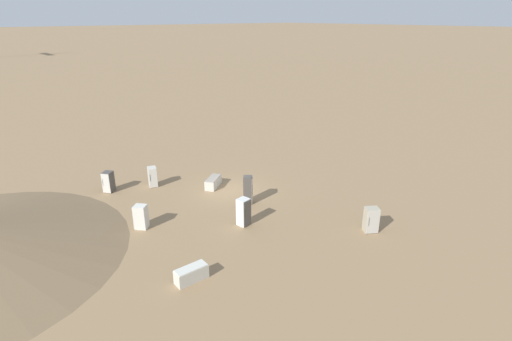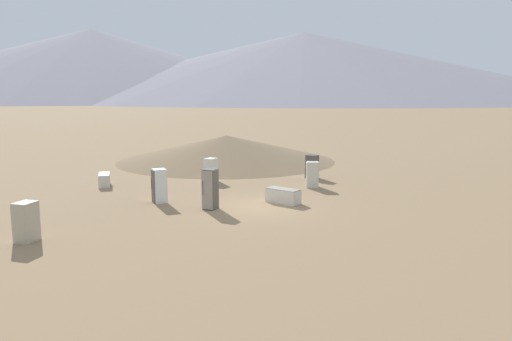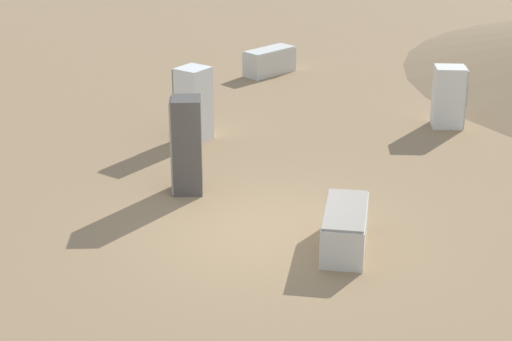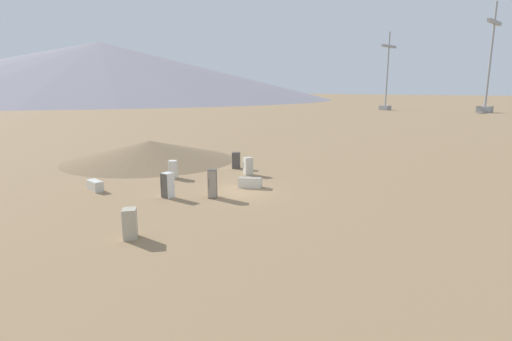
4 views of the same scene
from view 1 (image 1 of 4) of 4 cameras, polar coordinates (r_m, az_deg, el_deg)
The scene contains 9 objects.
ground_plane at distance 28.74m, azimuth -3.56°, elevation -2.99°, with size 1000.00×1000.00×0.00m, color #937551.
discarded_fridge_0 at distance 24.60m, azimuth -16.14°, elevation -6.37°, with size 0.94×0.93×1.46m.
discarded_fridge_1 at distance 26.60m, azimuth -1.15°, elevation -2.78°, with size 0.84×0.84×1.91m.
discarded_fridge_2 at distance 24.22m, azimuth 16.13°, elevation -6.78°, with size 0.95×0.98×1.49m.
discarded_fridge_3 at distance 29.47m, azimuth -6.13°, elevation -1.68°, with size 1.57×1.83×0.72m.
discarded_fridge_4 at distance 30.23m, azimuth -14.56°, elevation -0.88°, with size 0.84×0.77×1.49m.
discarded_fridge_5 at distance 19.76m, azimuth -9.22°, elevation -14.39°, with size 0.67×1.61×0.74m.
discarded_fridge_6 at distance 23.95m, azimuth -1.78°, elevation -5.94°, with size 0.75×0.73×1.70m.
discarded_fridge_7 at distance 30.28m, azimuth -20.34°, elevation -1.52°, with size 0.91×0.93×1.49m.
Camera 1 is at (21.04, -15.61, 11.80)m, focal length 28.00 mm.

